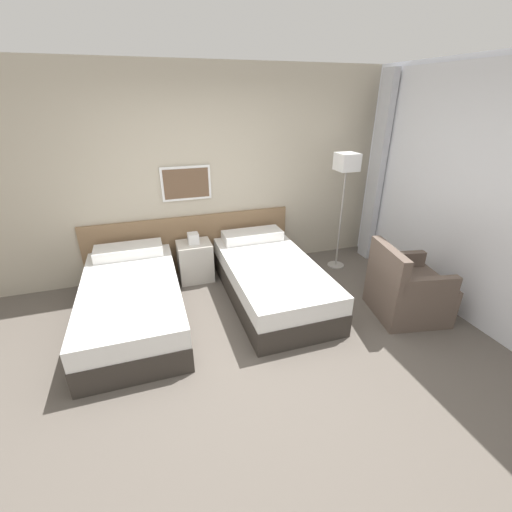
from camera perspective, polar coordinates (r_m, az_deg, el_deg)
The scene contains 8 objects.
ground_plane at distance 3.49m, azimuth -0.53°, elevation -16.20°, with size 16.00×16.00×0.00m, color #5B544C.
wall_headboard at distance 4.71m, azimuth -8.53°, elevation 12.50°, with size 10.00×0.10×2.70m.
wall_window at distance 4.17m, azimuth 35.36°, elevation 7.09°, with size 0.21×4.51×2.70m.
bed_near_door at distance 4.06m, azimuth -19.91°, elevation -7.07°, with size 1.02×2.01×0.61m.
bed_near_window at distance 4.26m, azimuth 2.45°, elevation -3.80°, with size 1.02×2.01×0.61m.
nightstand at distance 4.73m, azimuth -10.11°, elevation -0.74°, with size 0.45×0.39×0.67m.
floor_lamp at distance 4.82m, azimuth 14.76°, elevation 13.48°, with size 0.27×0.27×1.64m.
armchair at distance 4.26m, azimuth 23.80°, elevation -5.46°, with size 0.85×0.84×0.85m.
Camera 1 is at (-0.79, -2.50, 2.31)m, focal length 24.00 mm.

